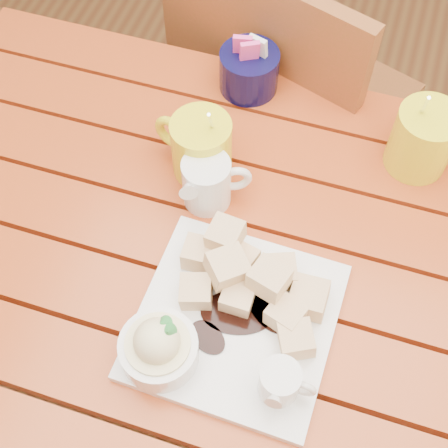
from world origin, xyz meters
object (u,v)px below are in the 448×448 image
(table, at_px, (231,285))
(coffee_mug_right, at_px, (425,139))
(chair_far, at_px, (283,105))
(dessert_plate, at_px, (222,320))
(coffee_mug_left, at_px, (200,146))

(table, xyz_separation_m, coffee_mug_right, (0.24, 0.26, 0.17))
(chair_far, bearing_deg, dessert_plate, 115.10)
(dessert_plate, xyz_separation_m, coffee_mug_left, (-0.12, 0.26, 0.02))
(dessert_plate, xyz_separation_m, chair_far, (-0.06, 0.65, -0.26))
(dessert_plate, bearing_deg, coffee_mug_right, 60.50)
(dessert_plate, bearing_deg, table, 101.32)
(table, bearing_deg, chair_far, 94.44)
(table, height_order, chair_far, chair_far)
(coffee_mug_right, bearing_deg, table, -153.80)
(table, distance_m, coffee_mug_right, 0.39)
(table, distance_m, coffee_mug_left, 0.24)
(dessert_plate, bearing_deg, coffee_mug_left, 114.90)
(table, xyz_separation_m, chair_far, (-0.04, 0.53, -0.12))
(dessert_plate, relative_size, coffee_mug_right, 1.63)
(coffee_mug_right, bearing_deg, chair_far, 115.39)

